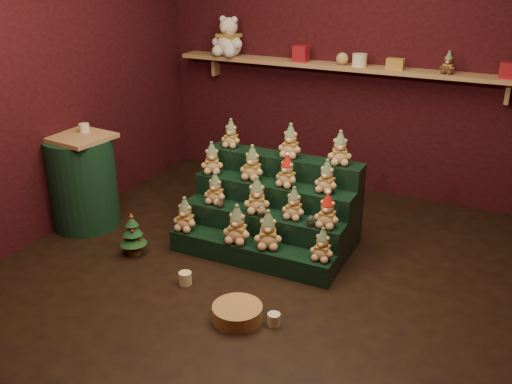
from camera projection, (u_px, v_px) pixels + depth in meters
The scene contains 40 objects.
ground at pixel (263, 270), 4.53m from camera, with size 4.00×4.00×0.00m, color black.
back_wall at pixel (351, 54), 5.70m from camera, with size 4.00×0.10×2.80m, color black.
front_wall at pixel (47, 201), 2.29m from camera, with size 4.00×0.10×2.80m, color black.
left_wall at pixel (45, 72), 4.82m from camera, with size 0.10×4.00×2.80m, color black.
back_shelf at pixel (345, 67), 5.59m from camera, with size 3.60×0.26×0.24m.
riser_tier_front at pixel (250, 253), 4.60m from camera, with size 1.40×0.22×0.18m, color black.
riser_tier_midfront at pixel (262, 232), 4.75m from camera, with size 1.40×0.22×0.36m, color black.
riser_tier_midback at pixel (273, 212), 4.89m from camera, with size 1.40×0.22×0.54m, color black.
riser_tier_back at pixel (283, 194), 5.04m from camera, with size 1.40×0.22×0.72m, color black.
teddy_0 at pixel (185, 214), 4.74m from camera, with size 0.20×0.18×0.28m, color tan, non-canonical shape.
teddy_1 at pixel (237, 224), 4.53m from camera, with size 0.22×0.20×0.31m, color tan, non-canonical shape.
teddy_2 at pixel (268, 230), 4.45m from camera, with size 0.22×0.20×0.31m, color tan, non-canonical shape.
teddy_3 at pixel (323, 244), 4.28m from camera, with size 0.18×0.16×0.25m, color tan, non-canonical shape.
teddy_4 at pixel (215, 188), 4.81m from camera, with size 0.19×0.17×0.26m, color tan, non-canonical shape.
teddy_5 at pixel (257, 195), 4.63m from camera, with size 0.21×0.19×0.30m, color tan, non-canonical shape.
teddy_6 at pixel (294, 203), 4.53m from camera, with size 0.19×0.17×0.26m, color tan, non-canonical shape.
teddy_7 at pixel (327, 210), 4.39m from camera, with size 0.20×0.18×0.27m, color tan, non-canonical shape.
teddy_8 at pixel (212, 158), 4.98m from camera, with size 0.19×0.17×0.27m, color tan, non-canonical shape.
teddy_9 at pixel (252, 163), 4.83m from camera, with size 0.21×0.19×0.29m, color tan, non-canonical shape.
teddy_10 at pixel (287, 171), 4.68m from camera, with size 0.19×0.17×0.27m, color tan, non-canonical shape.
teddy_11 at pixel (327, 176), 4.57m from camera, with size 0.19×0.17×0.27m, color tan, non-canonical shape.
teddy_12 at pixel (231, 134), 5.08m from camera, with size 0.18×0.16×0.25m, color tan, non-canonical shape.
teddy_13 at pixel (290, 141), 4.82m from camera, with size 0.20×0.18×0.28m, color tan, non-canonical shape.
teddy_14 at pixel (340, 148), 4.65m from camera, with size 0.20×0.18×0.27m, color tan, non-canonical shape.
snow_globe_a at pixel (220, 203), 4.76m from camera, with size 0.06×0.06×0.08m.
snow_globe_b at pixel (261, 210), 4.60m from camera, with size 0.07×0.07×0.09m.
snow_globe_c at pixel (311, 221), 4.43m from camera, with size 0.07×0.07×0.09m.
side_table at pixel (83, 181), 5.14m from camera, with size 0.62×0.60×0.87m.
table_ornament at pixel (84, 128), 5.04m from camera, with size 0.09×0.09×0.07m, color beige.
mini_christmas_tree at pixel (133, 234), 4.70m from camera, with size 0.22×0.22×0.38m.
mug_left at pixel (185, 278), 4.32m from camera, with size 0.10×0.10×0.10m, color beige.
mug_right at pixel (274, 319), 3.84m from camera, with size 0.09×0.09×0.09m, color beige.
wicker_basket at pixel (237, 313), 3.89m from camera, with size 0.35×0.35×0.11m, color #A77E43.
white_bear at pixel (229, 31), 5.97m from camera, with size 0.37×0.33×0.52m, color white, non-canonical shape.
brown_bear at pixel (448, 63), 5.12m from camera, with size 0.14×0.13×0.20m, color #4C2D19, non-canonical shape.
gift_tin_red_a at pixel (301, 54), 5.71m from camera, with size 0.14×0.14×0.16m, color #AC1A27.
gift_tin_cream at pixel (360, 60), 5.48m from camera, with size 0.14×0.14×0.12m, color beige.
gift_tin_red_b at pixel (507, 70), 4.94m from camera, with size 0.12×0.12×0.14m, color #AC1A27.
shelf_plush_ball at pixel (342, 59), 5.55m from camera, with size 0.12×0.12×0.12m, color tan.
scarf_gift_box at pixel (395, 64), 5.34m from camera, with size 0.16×0.10×0.10m, color orange.
Camera 1 is at (1.68, -3.57, 2.32)m, focal length 40.00 mm.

